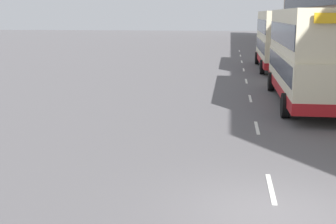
% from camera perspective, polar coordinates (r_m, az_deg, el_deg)
% --- Properties ---
extents(ground_plane, '(220.00, 220.00, 0.00)m').
position_cam_1_polar(ground_plane, '(10.18, 13.14, -12.12)').
color(ground_plane, '#5B595B').
extents(pavement, '(5.00, 93.00, 0.14)m').
position_cam_1_polar(pavement, '(48.53, 16.56, 6.61)').
color(pavement, gray).
rests_on(pavement, ground_plane).
extents(lane_mark_0, '(0.12, 2.00, 0.01)m').
position_cam_1_polar(lane_mark_0, '(11.56, 12.44, -9.09)').
color(lane_mark_0, silver).
rests_on(lane_mark_0, ground_plane).
extents(lane_mark_1, '(0.12, 2.00, 0.01)m').
position_cam_1_polar(lane_mark_1, '(17.42, 10.79, -1.90)').
color(lane_mark_1, silver).
rests_on(lane_mark_1, ground_plane).
extents(lane_mark_2, '(0.12, 2.00, 0.01)m').
position_cam_1_polar(lane_mark_2, '(23.43, 9.99, 1.64)').
color(lane_mark_2, silver).
rests_on(lane_mark_2, ground_plane).
extents(lane_mark_3, '(0.12, 2.00, 0.01)m').
position_cam_1_polar(lane_mark_3, '(29.49, 9.52, 3.73)').
color(lane_mark_3, silver).
rests_on(lane_mark_3, ground_plane).
extents(lane_mark_4, '(0.12, 2.00, 0.01)m').
position_cam_1_polar(lane_mark_4, '(35.57, 9.20, 5.11)').
color(lane_mark_4, silver).
rests_on(lane_mark_4, ground_plane).
extents(lane_mark_5, '(0.12, 2.00, 0.01)m').
position_cam_1_polar(lane_mark_5, '(41.68, 8.98, 6.08)').
color(lane_mark_5, silver).
rests_on(lane_mark_5, ground_plane).
extents(lane_mark_6, '(0.12, 2.00, 0.01)m').
position_cam_1_polar(lane_mark_6, '(47.79, 8.81, 6.81)').
color(lane_mark_6, silver).
rests_on(lane_mark_6, ground_plane).
extents(lane_mark_7, '(0.12, 2.00, 0.01)m').
position_cam_1_polar(lane_mark_7, '(53.91, 8.69, 7.37)').
color(lane_mark_7, silver).
rests_on(lane_mark_7, ground_plane).
extents(double_decker_bus_near, '(2.85, 10.60, 4.30)m').
position_cam_1_polar(double_decker_bus_near, '(22.45, 16.66, 6.76)').
color(double_decker_bus_near, beige).
rests_on(double_decker_bus_near, ground_plane).
extents(double_decker_bus_ahead, '(2.85, 10.45, 4.30)m').
position_cam_1_polar(double_decker_bus_ahead, '(36.30, 13.23, 8.69)').
color(double_decker_bus_ahead, beige).
rests_on(double_decker_bus_ahead, ground_plane).
extents(car_0, '(2.07, 3.84, 1.70)m').
position_cam_1_polar(car_0, '(52.08, 12.23, 8.01)').
color(car_0, maroon).
rests_on(car_0, ground_plane).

